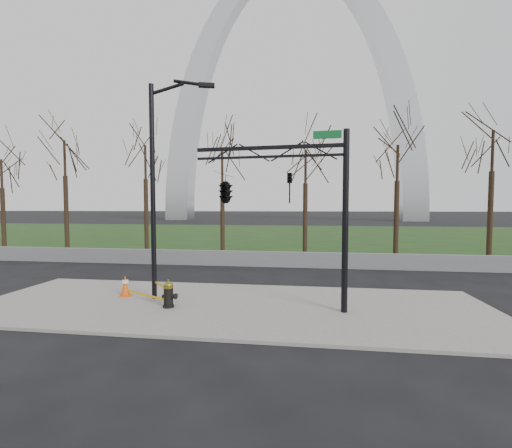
# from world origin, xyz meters

# --- Properties ---
(ground) EXTENTS (500.00, 500.00, 0.00)m
(ground) POSITION_xyz_m (0.00, 0.00, 0.00)
(ground) COLOR black
(ground) RESTS_ON ground
(sidewalk) EXTENTS (18.00, 6.00, 0.10)m
(sidewalk) POSITION_xyz_m (0.00, 0.00, 0.05)
(sidewalk) COLOR slate
(sidewalk) RESTS_ON ground
(grass_strip) EXTENTS (120.00, 40.00, 0.06)m
(grass_strip) POSITION_xyz_m (0.00, 30.00, 0.03)
(grass_strip) COLOR #193212
(grass_strip) RESTS_ON ground
(guardrail) EXTENTS (60.00, 0.30, 0.90)m
(guardrail) POSITION_xyz_m (0.00, 8.00, 0.45)
(guardrail) COLOR #59595B
(guardrail) RESTS_ON ground
(gateway_arch) EXTENTS (66.00, 6.00, 65.00)m
(gateway_arch) POSITION_xyz_m (0.00, 75.00, 32.50)
(gateway_arch) COLOR #BBBDC2
(gateway_arch) RESTS_ON ground
(tree_row) EXTENTS (57.54, 4.00, 9.06)m
(tree_row) POSITION_xyz_m (5.77, 12.00, 4.53)
(tree_row) COLOR black
(tree_row) RESTS_ON ground
(fire_hydrant) EXTENTS (0.59, 0.38, 0.95)m
(fire_hydrant) POSITION_xyz_m (-1.98, -0.60, 0.53)
(fire_hydrant) COLOR black
(fire_hydrant) RESTS_ON sidewalk
(traffic_cone) EXTENTS (0.51, 0.51, 0.78)m
(traffic_cone) POSITION_xyz_m (-4.21, 0.56, 0.49)
(traffic_cone) COLOR #DA4C0B
(traffic_cone) RESTS_ON sidewalk
(street_light) EXTENTS (2.34, 0.81, 8.21)m
(street_light) POSITION_xyz_m (-2.75, 0.48, 4.69)
(street_light) COLOR black
(street_light) RESTS_ON ground
(traffic_signal_mast) EXTENTS (5.09, 2.51, 6.00)m
(traffic_signal_mast) POSITION_xyz_m (0.66, -0.12, 4.15)
(traffic_signal_mast) COLOR black
(traffic_signal_mast) RESTS_ON ground
(caution_tape) EXTENTS (2.22, 1.16, 0.47)m
(caution_tape) POSITION_xyz_m (-2.88, -0.04, 0.47)
(caution_tape) COLOR #DBA40B
(caution_tape) RESTS_ON ground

